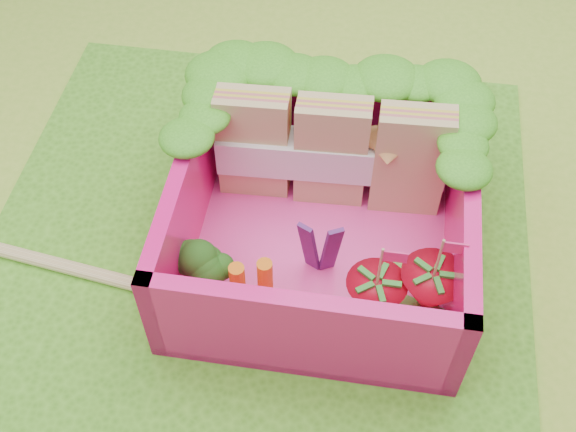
% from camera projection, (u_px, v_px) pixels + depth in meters
% --- Properties ---
extents(ground, '(14.00, 14.00, 0.00)m').
position_uv_depth(ground, '(259.00, 238.00, 3.55)').
color(ground, '#8DBC35').
rests_on(ground, ground).
extents(placemat, '(2.60, 2.60, 0.03)m').
position_uv_depth(placemat, '(259.00, 236.00, 3.53)').
color(placemat, '#4C9722').
rests_on(placemat, ground).
extents(bento_floor, '(1.30, 1.30, 0.05)m').
position_uv_depth(bento_floor, '(320.00, 249.00, 3.44)').
color(bento_floor, '#FF41A5').
rests_on(bento_floor, placemat).
extents(bento_box, '(1.30, 1.30, 0.55)m').
position_uv_depth(bento_box, '(322.00, 217.00, 3.24)').
color(bento_box, '#F8147A').
rests_on(bento_box, placemat).
extents(lettuce_ruffle, '(1.43, 0.77, 0.11)m').
position_uv_depth(lettuce_ruffle, '(337.00, 92.00, 3.27)').
color(lettuce_ruffle, '#378C19').
rests_on(lettuce_ruffle, bento_box).
extents(sandwich_stack, '(1.09, 0.22, 0.60)m').
position_uv_depth(sandwich_stack, '(333.00, 153.00, 3.39)').
color(sandwich_stack, tan).
rests_on(sandwich_stack, bento_floor).
extents(broccoli, '(0.32, 0.32, 0.24)m').
position_uv_depth(broccoli, '(202.00, 268.00, 3.14)').
color(broccoli, '#60994A').
rests_on(broccoli, bento_floor).
extents(carrot_sticks, '(0.18, 0.13, 0.29)m').
position_uv_depth(carrot_sticks, '(251.00, 284.00, 3.12)').
color(carrot_sticks, orange).
rests_on(carrot_sticks, bento_floor).
extents(purple_wedges, '(0.17, 0.05, 0.38)m').
position_uv_depth(purple_wedges, '(320.00, 248.00, 3.17)').
color(purple_wedges, '#471958').
rests_on(purple_wedges, bento_floor).
extents(strawberry_left, '(0.26, 0.26, 0.50)m').
position_uv_depth(strawberry_left, '(374.00, 299.00, 3.07)').
color(strawberry_left, '#BA0B16').
rests_on(strawberry_left, bento_floor).
extents(strawberry_right, '(0.28, 0.28, 0.52)m').
position_uv_depth(strawberry_right, '(429.00, 292.00, 3.09)').
color(strawberry_right, '#BA0B16').
rests_on(strawberry_right, bento_floor).
extents(snap_peas, '(0.61, 0.50, 0.05)m').
position_uv_depth(snap_peas, '(403.00, 295.00, 3.22)').
color(snap_peas, '#5CB639').
rests_on(snap_peas, bento_floor).
extents(chopsticks, '(2.22, 0.35, 0.05)m').
position_uv_depth(chopsticks, '(17.00, 254.00, 3.42)').
color(chopsticks, tan).
rests_on(chopsticks, placemat).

